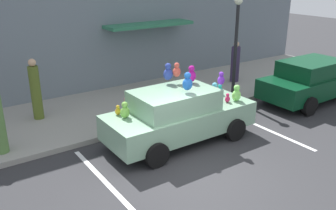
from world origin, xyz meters
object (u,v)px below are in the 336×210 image
Objects in this scene: pedestrian_near_shopfront at (36,91)px; teddy_bear_on_sidewalk at (129,109)px; street_lamp_post at (236,36)px; pedestrian_by_lamp at (235,63)px; parked_sedan_behind at (313,80)px; plush_covered_car at (179,115)px.

teddy_bear_on_sidewalk is at bearing -35.96° from pedestrian_near_shopfront.
street_lamp_post is at bearing -15.87° from pedestrian_near_shopfront.
street_lamp_post is 2.12× the size of pedestrian_by_lamp.
parked_sedan_behind is at bearing -37.21° from street_lamp_post.
pedestrian_by_lamp reaches higher than teddy_bear_on_sidewalk.
plush_covered_car is 5.74× the size of teddy_bear_on_sidewalk.
pedestrian_by_lamp is (-0.91, 3.07, 0.14)m from parked_sedan_behind.
parked_sedan_behind is 2.27× the size of pedestrian_near_shopfront.
street_lamp_post is at bearing 24.71° from plush_covered_car.
pedestrian_near_shopfront is (-6.58, 1.87, -1.29)m from street_lamp_post.
pedestrian_by_lamp is (7.96, -0.54, -0.14)m from pedestrian_near_shopfront.
street_lamp_post is (-2.28, 1.73, 1.57)m from parked_sedan_behind.
teddy_bear_on_sidewalk is 4.66m from street_lamp_post.
parked_sedan_behind is 5.86× the size of teddy_bear_on_sidewalk.
street_lamp_post is (4.27, -0.19, 1.86)m from teddy_bear_on_sidewalk.
plush_covered_car is at bearing -51.52° from pedestrian_near_shopfront.
parked_sedan_behind is 1.22× the size of street_lamp_post.
pedestrian_near_shopfront is at bearing 176.13° from pedestrian_by_lamp.
teddy_bear_on_sidewalk is at bearing 105.76° from plush_covered_car.
street_lamp_post is (3.73, 1.72, 1.54)m from plush_covered_car.
street_lamp_post is at bearing -2.59° from teddy_bear_on_sidewalk.
parked_sedan_behind is at bearing -22.12° from pedestrian_near_shopfront.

